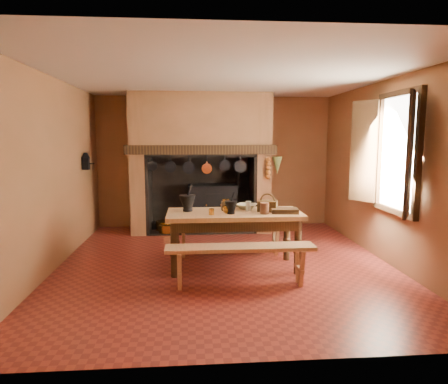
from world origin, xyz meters
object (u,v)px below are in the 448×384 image
object	(u,v)px
wicker_basket	(267,205)
work_table	(234,221)
bench_front	(240,256)
mixing_bowl	(247,206)
coffee_grinder	(226,205)
iron_range	(213,206)

from	to	relation	value
wicker_basket	work_table	bearing A→B (deg)	-159.10
bench_front	mixing_bowl	distance (m)	1.11
mixing_bowl	wicker_basket	size ratio (longest dim) A/B	0.94
mixing_bowl	wicker_basket	xyz separation A→B (m)	(0.28, -0.21, 0.05)
bench_front	mixing_bowl	world-z (taller)	mixing_bowl
work_table	bench_front	world-z (taller)	work_table
wicker_basket	coffee_grinder	bearing A→B (deg)	-173.38
work_table	coffee_grinder	bearing A→B (deg)	126.66
bench_front	wicker_basket	bearing A→B (deg)	57.27
iron_range	work_table	world-z (taller)	iron_range
work_table	mixing_bowl	xyz separation A→B (m)	(0.21, 0.23, 0.17)
coffee_grinder	wicker_basket	xyz separation A→B (m)	(0.60, -0.13, 0.01)
coffee_grinder	wicker_basket	bearing A→B (deg)	-12.83
work_table	bench_front	xyz separation A→B (m)	(0.00, -0.75, -0.31)
work_table	coffee_grinder	size ratio (longest dim) A/B	9.47
work_table	wicker_basket	xyz separation A→B (m)	(0.49, 0.02, 0.22)
wicker_basket	bench_front	bearing A→B (deg)	-104.11
mixing_bowl	work_table	bearing A→B (deg)	-132.86
iron_range	coffee_grinder	distance (m)	2.56
bench_front	wicker_basket	distance (m)	1.05
bench_front	wicker_basket	world-z (taller)	wicker_basket
bench_front	coffee_grinder	bearing A→B (deg)	97.01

